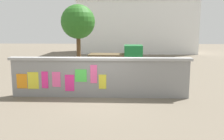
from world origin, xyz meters
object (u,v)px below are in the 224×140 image
at_px(auto_rickshaw_truck, 119,59).
at_px(person_walking, 77,70).
at_px(motorcycle, 63,72).
at_px(tree_roadside, 78,22).
at_px(bicycle_near, 122,82).
at_px(bicycle_far, 164,81).

xyz_separation_m(auto_rickshaw_truck, person_walking, (-1.95, -5.00, 0.09)).
bearing_deg(person_walking, motorcycle, 118.72).
relative_size(person_walking, tree_roadside, 0.33).
bearing_deg(motorcycle, auto_rickshaw_truck, 41.44).
height_order(motorcycle, tree_roadside, tree_roadside).
distance_m(motorcycle, tree_roadside, 7.09).
relative_size(bicycle_near, bicycle_far, 0.97).
bearing_deg(bicycle_near, motorcycle, 148.04).
bearing_deg(bicycle_far, auto_rickshaw_truck, 117.89).
height_order(motorcycle, person_walking, person_walking).
bearing_deg(motorcycle, bicycle_far, -16.98).
bearing_deg(tree_roadside, motorcycle, -88.12).
bearing_deg(auto_rickshaw_truck, bicycle_far, -62.11).
height_order(auto_rickshaw_truck, bicycle_near, auto_rickshaw_truck).
bearing_deg(motorcycle, bicycle_near, -31.96).
xyz_separation_m(auto_rickshaw_truck, bicycle_near, (0.24, -4.91, -0.54)).
relative_size(motorcycle, tree_roadside, 0.39).
bearing_deg(tree_roadside, bicycle_near, -67.07).
bearing_deg(auto_rickshaw_truck, bicycle_near, -87.17).
bearing_deg(motorcycle, person_walking, -61.28).
relative_size(bicycle_far, tree_roadside, 0.35).
height_order(auto_rickshaw_truck, tree_roadside, tree_roadside).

